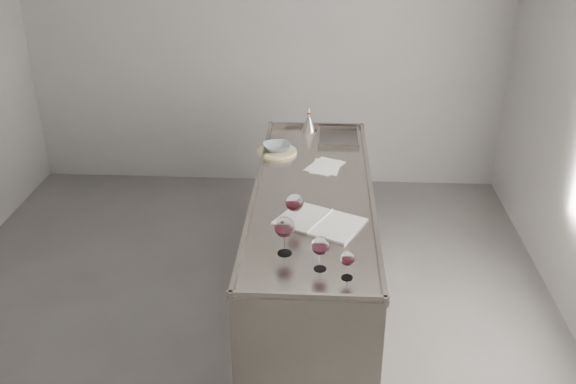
# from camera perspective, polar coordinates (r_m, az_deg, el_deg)

# --- Properties ---
(room_shell) EXTENTS (4.54, 5.04, 2.84)m
(room_shell) POSITION_cam_1_polar(r_m,az_deg,el_deg) (3.68, -5.58, 4.79)
(room_shell) COLOR #514E4C
(room_shell) RESTS_ON ground
(counter) EXTENTS (0.77, 2.42, 0.97)m
(counter) POSITION_cam_1_polar(r_m,az_deg,el_deg) (4.33, 2.12, -5.43)
(counter) COLOR gray
(counter) RESTS_ON ground
(wine_glass_left) EXTENTS (0.11, 0.11, 0.22)m
(wine_glass_left) POSITION_cam_1_polar(r_m,az_deg,el_deg) (3.34, -0.31, -3.23)
(wine_glass_left) COLOR white
(wine_glass_left) RESTS_ON counter
(wine_glass_middle) EXTENTS (0.10, 0.10, 0.20)m
(wine_glass_middle) POSITION_cam_1_polar(r_m,az_deg,el_deg) (3.61, 0.59, -1.01)
(wine_glass_middle) COLOR white
(wine_glass_middle) RESTS_ON counter
(wine_glass_right) EXTENTS (0.09, 0.09, 0.18)m
(wine_glass_right) POSITION_cam_1_polar(r_m,az_deg,el_deg) (3.22, 2.91, -4.89)
(wine_glass_right) COLOR white
(wine_glass_right) RESTS_ON counter
(wine_glass_small) EXTENTS (0.07, 0.07, 0.15)m
(wine_glass_small) POSITION_cam_1_polar(r_m,az_deg,el_deg) (3.18, 5.34, -6.00)
(wine_glass_small) COLOR white
(wine_glass_small) RESTS_ON counter
(notebook) EXTENTS (0.56, 0.50, 0.02)m
(notebook) POSITION_cam_1_polar(r_m,az_deg,el_deg) (3.71, 2.86, -2.66)
(notebook) COLOR silver
(notebook) RESTS_ON counter
(loose_paper_top) EXTENTS (0.23, 0.29, 0.00)m
(loose_paper_top) POSITION_cam_1_polar(r_m,az_deg,el_deg) (4.44, 3.38, 2.26)
(loose_paper_top) COLOR silver
(loose_paper_top) RESTS_ON counter
(loose_paper_under) EXTENTS (0.30, 0.34, 0.00)m
(loose_paper_under) POSITION_cam_1_polar(r_m,az_deg,el_deg) (4.45, 3.29, 2.32)
(loose_paper_under) COLOR white
(loose_paper_under) RESTS_ON counter
(trivet) EXTENTS (0.32, 0.32, 0.02)m
(trivet) POSITION_cam_1_polar(r_m,az_deg,el_deg) (4.67, -0.99, 3.61)
(trivet) COLOR #C9B882
(trivet) RESTS_ON counter
(ceramic_bowl) EXTENTS (0.25, 0.25, 0.05)m
(ceramic_bowl) POSITION_cam_1_polar(r_m,az_deg,el_deg) (4.66, -0.99, 4.00)
(ceramic_bowl) COLOR #8B9AA2
(ceramic_bowl) RESTS_ON trivet
(wine_funnel) EXTENTS (0.13, 0.13, 0.20)m
(wine_funnel) POSITION_cam_1_polar(r_m,az_deg,el_deg) (5.08, 1.88, 6.07)
(wine_funnel) COLOR #B0A99C
(wine_funnel) RESTS_ON counter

